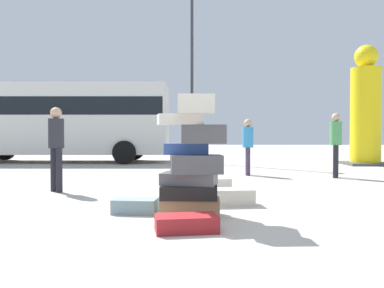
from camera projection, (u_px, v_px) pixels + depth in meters
ground_plane at (184, 217)px, 5.33m from camera, size 80.00×80.00×0.00m
suitcase_tower at (192, 168)px, 5.32m from camera, size 0.96×0.75×1.63m
suitcase_cream_foreground_near at (210, 184)px, 8.03m from camera, size 0.86×0.60×0.23m
suitcase_cream_left_side at (229, 197)px, 6.25m from camera, size 0.79×0.49×0.26m
suitcase_slate_right_side at (135, 206)px, 5.61m from camera, size 0.65×0.44×0.20m
suitcase_cream_white_trunk at (201, 178)px, 7.35m from camera, size 0.31×0.45×0.62m
suitcase_maroon_upright_blue at (186, 223)px, 4.54m from camera, size 0.77×0.51×0.19m
person_bearded_onlooker at (336, 139)px, 10.27m from camera, size 0.30×0.32×1.69m
person_tourist_with_camera at (56, 141)px, 7.69m from camera, size 0.30×0.30×1.65m
person_passerby_in_red at (248, 142)px, 10.89m from camera, size 0.30×0.34×1.55m
yellow_dummy_statue at (366, 111)px, 14.69m from camera, size 1.52×1.52×4.46m
parked_bus at (60, 118)px, 16.26m from camera, size 8.90×2.87×3.15m
lamp_post at (192, 50)px, 15.85m from camera, size 0.36×0.36×7.11m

